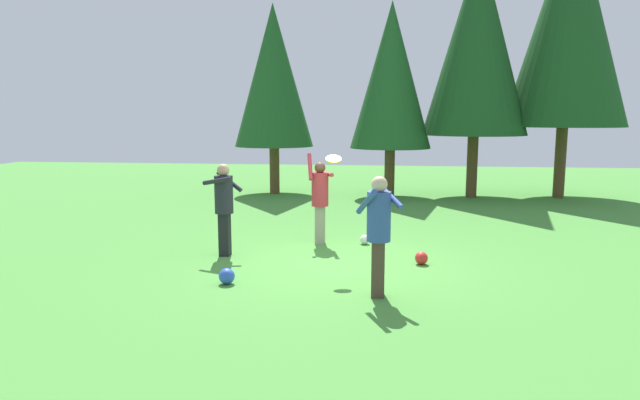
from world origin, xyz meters
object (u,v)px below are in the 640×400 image
at_px(ball_white, 365,239).
at_px(tree_far_right, 569,20).
at_px(ball_blue, 227,276).
at_px(person_thrower, 320,195).
at_px(person_catcher, 379,226).
at_px(tree_right, 477,42).
at_px(person_bystander, 224,202).
at_px(tree_center, 391,76).
at_px(tree_left, 273,76).
at_px(ball_red, 421,258).
at_px(frisbee, 334,159).

height_order(ball_white, tree_far_right, tree_far_right).
relative_size(ball_white, ball_blue, 0.78).
bearing_deg(ball_blue, person_thrower, 69.61).
bearing_deg(person_catcher, ball_white, -22.85).
distance_m(person_catcher, ball_blue, 2.52).
bearing_deg(tree_right, ball_blue, -116.73).
relative_size(person_bystander, tree_right, 0.22).
height_order(ball_blue, tree_right, tree_right).
height_order(ball_white, ball_blue, ball_blue).
height_order(ball_white, tree_center, tree_center).
relative_size(ball_white, tree_center, 0.03).
xyz_separation_m(ball_blue, tree_left, (-1.33, 10.21, 3.73)).
xyz_separation_m(person_thrower, tree_far_right, (6.76, 7.43, 4.49)).
bearing_deg(tree_center, person_catcher, -90.89).
height_order(person_bystander, ball_red, person_bystander).
distance_m(frisbee, tree_left, 9.72).
height_order(person_thrower, tree_far_right, tree_far_right).
distance_m(frisbee, tree_center, 9.07).
relative_size(person_thrower, tree_left, 0.30).
xyz_separation_m(person_catcher, ball_white, (-0.33, 3.31, -0.94)).
relative_size(ball_red, tree_right, 0.03).
xyz_separation_m(tree_left, tree_right, (6.42, -0.09, 0.99)).
relative_size(ball_blue, ball_red, 1.09).
bearing_deg(person_bystander, ball_white, 42.61).
height_order(ball_blue, ball_red, ball_blue).
bearing_deg(ball_blue, person_catcher, -7.72).
bearing_deg(ball_white, person_catcher, -84.27).
relative_size(person_thrower, tree_far_right, 0.21).
xyz_separation_m(frisbee, tree_center, (0.95, 8.81, 1.94)).
xyz_separation_m(person_bystander, tree_far_right, (8.39, 8.63, 4.46)).
relative_size(person_bystander, tree_left, 0.28).
bearing_deg(person_thrower, ball_blue, -34.30).
relative_size(tree_left, tree_right, 0.80).
bearing_deg(ball_red, ball_blue, -153.27).
relative_size(frisbee, ball_blue, 1.26).
xyz_separation_m(frisbee, tree_right, (3.55, 8.99, 2.98)).
height_order(person_catcher, tree_right, tree_right).
bearing_deg(ball_white, person_thrower, -176.75).
bearing_deg(tree_far_right, tree_center, -175.32).
distance_m(ball_red, tree_left, 10.41).
height_order(person_bystander, tree_far_right, tree_far_right).
bearing_deg(tree_far_right, ball_white, -128.39).
distance_m(ball_white, ball_blue, 3.60).
bearing_deg(tree_far_right, ball_red, -118.47).
bearing_deg(tree_center, person_thrower, -101.29).
relative_size(ball_white, tree_right, 0.03).
height_order(person_catcher, ball_blue, person_catcher).
distance_m(person_bystander, frisbee, 2.33).
distance_m(ball_red, tree_far_right, 11.40).
xyz_separation_m(ball_white, tree_center, (0.49, 6.94, 3.71)).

